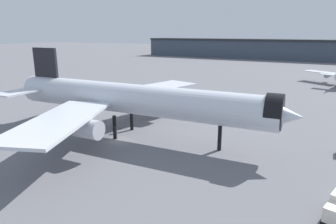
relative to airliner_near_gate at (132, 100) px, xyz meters
name	(u,v)px	position (x,y,z in m)	size (l,w,h in m)	color
ground	(118,141)	(-1.20, -3.58, -7.24)	(900.00, 900.00, 0.00)	slate
airliner_near_gate	(132,100)	(0.00, 0.00, 0.00)	(59.60, 54.40, 16.43)	silver
terminal_building	(264,49)	(4.85, 192.48, 0.31)	(188.01, 41.32, 24.33)	#3D4756
traffic_cone_wingtip	(88,99)	(-28.29, 22.73, -6.86)	(0.60, 0.60, 0.75)	#F2600C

